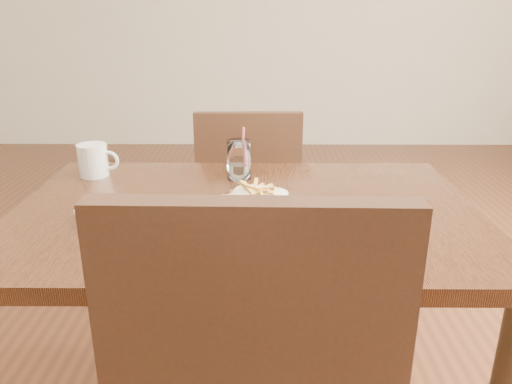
{
  "coord_description": "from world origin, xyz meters",
  "views": [
    {
      "loc": [
        0.03,
        -1.2,
        1.23
      ],
      "look_at": [
        0.03,
        -0.07,
        0.82
      ],
      "focal_mm": 35.0,
      "sensor_mm": 36.0,
      "label": 1
    }
  ],
  "objects_px": {
    "table": "(246,235)",
    "chair_far": "(249,199)",
    "loaded_fries": "(256,198)",
    "fries_plate": "(256,215)",
    "coffee_mug": "(94,160)",
    "water_glass": "(239,162)"
  },
  "relations": [
    {
      "from": "chair_far",
      "to": "loaded_fries",
      "type": "xyz_separation_m",
      "value": [
        0.03,
        -0.8,
        0.31
      ]
    },
    {
      "from": "loaded_fries",
      "to": "table",
      "type": "bearing_deg",
      "value": 109.66
    },
    {
      "from": "loaded_fries",
      "to": "coffee_mug",
      "type": "relative_size",
      "value": 1.78
    },
    {
      "from": "chair_far",
      "to": "loaded_fries",
      "type": "height_order",
      "value": "chair_far"
    },
    {
      "from": "chair_far",
      "to": "water_glass",
      "type": "relative_size",
      "value": 5.5
    },
    {
      "from": "table",
      "to": "chair_far",
      "type": "height_order",
      "value": "chair_far"
    },
    {
      "from": "fries_plate",
      "to": "loaded_fries",
      "type": "distance_m",
      "value": 0.04
    },
    {
      "from": "loaded_fries",
      "to": "water_glass",
      "type": "bearing_deg",
      "value": 99.75
    },
    {
      "from": "chair_far",
      "to": "fries_plate",
      "type": "bearing_deg",
      "value": -87.49
    },
    {
      "from": "fries_plate",
      "to": "loaded_fries",
      "type": "bearing_deg",
      "value": 0.0
    },
    {
      "from": "table",
      "to": "loaded_fries",
      "type": "relative_size",
      "value": 5.35
    },
    {
      "from": "fries_plate",
      "to": "coffee_mug",
      "type": "distance_m",
      "value": 0.6
    },
    {
      "from": "table",
      "to": "fries_plate",
      "type": "height_order",
      "value": "fries_plate"
    },
    {
      "from": "table",
      "to": "water_glass",
      "type": "height_order",
      "value": "water_glass"
    },
    {
      "from": "fries_plate",
      "to": "coffee_mug",
      "type": "relative_size",
      "value": 2.32
    },
    {
      "from": "chair_far",
      "to": "water_glass",
      "type": "distance_m",
      "value": 0.57
    },
    {
      "from": "table",
      "to": "chair_far",
      "type": "bearing_deg",
      "value": 90.68
    },
    {
      "from": "loaded_fries",
      "to": "water_glass",
      "type": "height_order",
      "value": "water_glass"
    },
    {
      "from": "loaded_fries",
      "to": "water_glass",
      "type": "xyz_separation_m",
      "value": [
        -0.05,
        0.31,
        -0.0
      ]
    },
    {
      "from": "table",
      "to": "fries_plate",
      "type": "relative_size",
      "value": 4.09
    },
    {
      "from": "water_glass",
      "to": "coffee_mug",
      "type": "distance_m",
      "value": 0.45
    },
    {
      "from": "loaded_fries",
      "to": "coffee_mug",
      "type": "xyz_separation_m",
      "value": [
        -0.5,
        0.33,
        -0.01
      ]
    }
  ]
}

